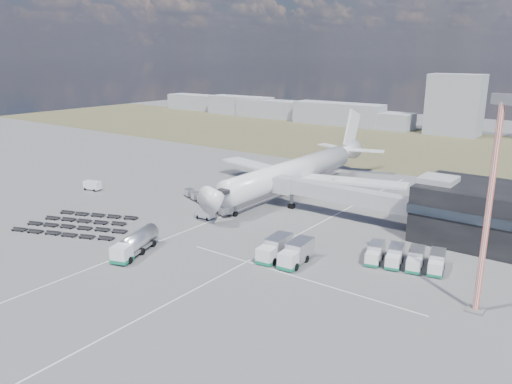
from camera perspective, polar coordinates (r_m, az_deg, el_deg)
The scene contains 16 objects.
ground at distance 95.68m, azimuth -5.75°, elevation -4.14°, with size 420.00×420.00×0.00m, color #565659.
grass_strip at distance 189.36m, azimuth 17.25°, elevation 5.05°, with size 420.00×90.00×0.01m, color brown.
lane_markings at distance 92.00m, azimuth 0.05°, elevation -4.87°, with size 47.12×110.00×0.01m.
terminal at distance 95.13m, azimuth 26.97°, elevation -2.58°, with size 30.40×16.40×11.00m.
jet_bridge at distance 101.47m, azimuth 8.72°, elevation -0.10°, with size 30.30×3.80×7.05m.
airliner at distance 119.12m, azimuth 4.68°, elevation 2.47°, with size 51.59×64.53×17.62m.
skyline at distance 227.88m, azimuth 18.12°, elevation 8.24°, with size 324.96×23.75×24.41m.
fuel_tanker at distance 85.21m, azimuth -13.61°, elevation -5.73°, with size 6.28×11.43×3.60m.
pushback_tug at distance 100.99m, azimuth -5.81°, elevation -2.60°, with size 3.57×2.01×1.58m, color silver.
utility_van at distance 127.61m, azimuth -18.20°, elevation 0.69°, with size 4.22×1.91×2.26m, color silver.
catering_truck at distance 120.42m, azimuth 6.36°, elevation 0.74°, with size 2.91×6.73×3.05m.
service_trucks_near at distance 80.22m, azimuth 3.37°, elevation -6.71°, with size 7.30×8.48×3.19m.
service_trucks_far at distance 81.85m, azimuth 16.68°, elevation -7.16°, with size 12.62×8.73×2.56m.
uld_row at distance 109.15m, azimuth -5.79°, elevation -1.07°, with size 18.64×8.63×1.76m.
baggage_dollies at distance 102.43m, azimuth -19.64°, elevation -3.46°, with size 23.37×19.40×0.66m.
floodlight_mast at distance 66.94m, azimuth 25.04°, elevation -1.73°, with size 2.63×2.14×27.66m.
Camera 1 is at (61.05, -66.37, 31.98)m, focal length 35.00 mm.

